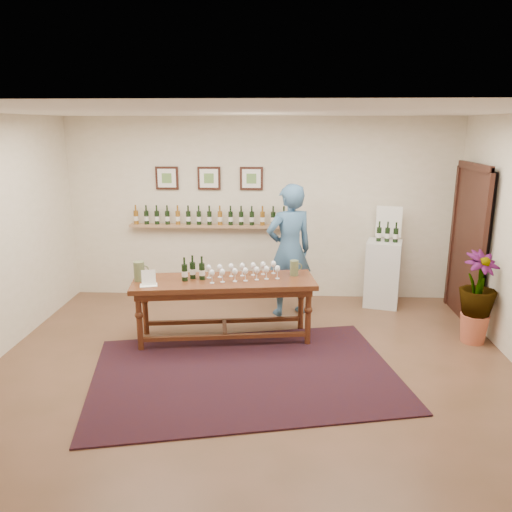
{
  "coord_description": "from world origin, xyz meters",
  "views": [
    {
      "loc": [
        0.29,
        -5.15,
        2.67
      ],
      "look_at": [
        0.0,
        0.8,
        1.1
      ],
      "focal_mm": 35.0,
      "sensor_mm": 36.0,
      "label": 1
    }
  ],
  "objects_px": {
    "person": "(289,251)",
    "tasting_table": "(224,289)",
    "display_pedestal": "(383,273)",
    "potted_plant": "(477,298)"
  },
  "relations": [
    {
      "from": "person",
      "to": "tasting_table",
      "type": "bearing_deg",
      "value": 25.41
    },
    {
      "from": "tasting_table",
      "to": "display_pedestal",
      "type": "relative_size",
      "value": 2.35
    },
    {
      "from": "display_pedestal",
      "to": "potted_plant",
      "type": "height_order",
      "value": "potted_plant"
    },
    {
      "from": "potted_plant",
      "to": "person",
      "type": "xyz_separation_m",
      "value": [
        -2.32,
        0.87,
        0.36
      ]
    },
    {
      "from": "display_pedestal",
      "to": "tasting_table",
      "type": "bearing_deg",
      "value": -148.25
    },
    {
      "from": "display_pedestal",
      "to": "potted_plant",
      "type": "bearing_deg",
      "value": -55.96
    },
    {
      "from": "tasting_table",
      "to": "display_pedestal",
      "type": "height_order",
      "value": "display_pedestal"
    },
    {
      "from": "display_pedestal",
      "to": "potted_plant",
      "type": "xyz_separation_m",
      "value": [
        0.9,
        -1.33,
        0.09
      ]
    },
    {
      "from": "display_pedestal",
      "to": "person",
      "type": "height_order",
      "value": "person"
    },
    {
      "from": "tasting_table",
      "to": "person",
      "type": "relative_size",
      "value": 1.23
    }
  ]
}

